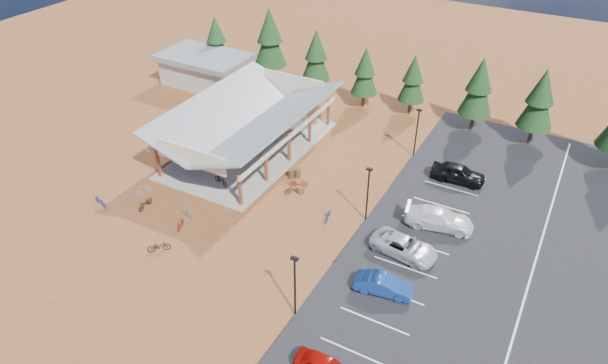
# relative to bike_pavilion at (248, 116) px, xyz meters

# --- Properties ---
(ground) EXTENTS (140.00, 140.00, 0.00)m
(ground) POSITION_rel_bike_pavilion_xyz_m (10.00, -7.00, -3.82)
(ground) COLOR brown
(ground) RESTS_ON ground
(asphalt_lot) EXTENTS (27.00, 44.00, 0.04)m
(asphalt_lot) POSITION_rel_bike_pavilion_xyz_m (28.50, -4.00, -3.80)
(asphalt_lot) COLOR black
(asphalt_lot) RESTS_ON ground
(concrete_pad) EXTENTS (10.60, 18.60, 0.10)m
(concrete_pad) POSITION_rel_bike_pavilion_xyz_m (0.00, 0.00, -3.77)
(concrete_pad) COLOR gray
(concrete_pad) RESTS_ON ground
(bike_pavilion) EXTENTS (11.65, 19.40, 4.97)m
(bike_pavilion) POSITION_rel_bike_pavilion_xyz_m (0.00, 0.00, 0.00)
(bike_pavilion) COLOR brown
(bike_pavilion) RESTS_ON concrete_pad
(outbuilding) EXTENTS (11.00, 7.00, 3.90)m
(outbuilding) POSITION_rel_bike_pavilion_xyz_m (-14.00, 11.00, -1.80)
(outbuilding) COLOR #ADA593
(outbuilding) RESTS_ON ground
(lamp_post_0) EXTENTS (0.50, 0.25, 5.14)m
(lamp_post_0) POSITION_rel_bike_pavilion_xyz_m (15.00, -17.00, -0.85)
(lamp_post_0) COLOR black
(lamp_post_0) RESTS_ON ground
(lamp_post_1) EXTENTS (0.50, 0.25, 5.14)m
(lamp_post_1) POSITION_rel_bike_pavilion_xyz_m (15.00, -5.00, -0.85)
(lamp_post_1) COLOR black
(lamp_post_1) RESTS_ON ground
(lamp_post_2) EXTENTS (0.50, 0.25, 5.14)m
(lamp_post_2) POSITION_rel_bike_pavilion_xyz_m (15.00, 7.00, -0.85)
(lamp_post_2) COLOR black
(lamp_post_2) RESTS_ON ground
(trash_bin_0) EXTENTS (0.60, 0.60, 0.90)m
(trash_bin_0) POSITION_rel_bike_pavilion_xyz_m (6.73, -2.10, -3.37)
(trash_bin_0) COLOR #453318
(trash_bin_0) RESTS_ON ground
(trash_bin_1) EXTENTS (0.60, 0.60, 0.90)m
(trash_bin_1) POSITION_rel_bike_pavilion_xyz_m (6.27, -2.54, -3.37)
(trash_bin_1) COLOR #453318
(trash_bin_1) RESTS_ON ground
(pine_0) EXTENTS (3.26, 3.26, 7.58)m
(pine_0) POSITION_rel_bike_pavilion_xyz_m (-14.81, 14.74, 0.81)
(pine_0) COLOR #382314
(pine_0) RESTS_ON ground
(pine_1) EXTENTS (4.06, 4.06, 9.47)m
(pine_1) POSITION_rel_bike_pavilion_xyz_m (-7.20, 15.62, 1.96)
(pine_1) COLOR #382314
(pine_1) RESTS_ON ground
(pine_2) EXTENTS (3.44, 3.44, 8.01)m
(pine_2) POSITION_rel_bike_pavilion_xyz_m (-0.52, 15.20, 1.07)
(pine_2) COLOR #382314
(pine_2) RESTS_ON ground
(pine_3) EXTENTS (3.08, 3.08, 7.18)m
(pine_3) POSITION_rel_bike_pavilion_xyz_m (6.01, 14.75, 0.55)
(pine_3) COLOR #382314
(pine_3) RESTS_ON ground
(pine_4) EXTENTS (3.00, 3.00, 6.99)m
(pine_4) POSITION_rel_bike_pavilion_xyz_m (11.38, 15.70, 0.44)
(pine_4) COLOR #382314
(pine_4) RESTS_ON ground
(pine_5) EXTENTS (3.53, 3.53, 8.21)m
(pine_5) POSITION_rel_bike_pavilion_xyz_m (18.63, 15.24, 1.19)
(pine_5) COLOR #382314
(pine_5) RESTS_ON ground
(pine_6) EXTENTS (3.53, 3.53, 8.23)m
(pine_6) POSITION_rel_bike_pavilion_xyz_m (24.69, 15.23, 1.20)
(pine_6) COLOR #382314
(pine_6) RESTS_ON ground
(bike_0) EXTENTS (1.79, 0.79, 0.91)m
(bike_0) POSITION_rel_bike_pavilion_xyz_m (-3.66, -6.08, -3.27)
(bike_0) COLOR black
(bike_0) RESTS_ON concrete_pad
(bike_1) EXTENTS (1.90, 0.84, 1.10)m
(bike_1) POSITION_rel_bike_pavilion_xyz_m (-2.05, -3.16, -3.17)
(bike_1) COLOR gray
(bike_1) RESTS_ON concrete_pad
(bike_2) EXTENTS (1.83, 0.69, 0.95)m
(bike_2) POSITION_rel_bike_pavilion_xyz_m (-2.99, 3.30, -3.25)
(bike_2) COLOR navy
(bike_2) RESTS_ON concrete_pad
(bike_3) EXTENTS (1.60, 0.66, 0.93)m
(bike_3) POSITION_rel_bike_pavilion_xyz_m (-1.94, 4.24, -3.26)
(bike_3) COLOR maroon
(bike_3) RESTS_ON concrete_pad
(bike_4) EXTENTS (1.97, 1.19, 0.98)m
(bike_4) POSITION_rel_bike_pavilion_xyz_m (1.27, -6.76, -3.23)
(bike_4) COLOR black
(bike_4) RESTS_ON concrete_pad
(bike_5) EXTENTS (1.89, 1.03, 1.09)m
(bike_5) POSITION_rel_bike_pavilion_xyz_m (1.41, -2.68, -3.18)
(bike_5) COLOR #919299
(bike_5) RESTS_ON concrete_pad
(bike_6) EXTENTS (1.79, 1.00, 0.89)m
(bike_6) POSITION_rel_bike_pavilion_xyz_m (0.78, 2.91, -3.28)
(bike_6) COLOR navy
(bike_6) RESTS_ON concrete_pad
(bike_7) EXTENTS (1.77, 0.74, 1.03)m
(bike_7) POSITION_rel_bike_pavilion_xyz_m (2.73, 7.68, -3.21)
(bike_7) COLOR maroon
(bike_7) RESTS_ON concrete_pad
(bike_8) EXTENTS (0.78, 1.83, 0.94)m
(bike_8) POSITION_rel_bike_pavilion_xyz_m (-2.41, -12.75, -3.36)
(bike_8) COLOR black
(bike_8) RESTS_ON ground
(bike_9) EXTENTS (1.08, 1.59, 0.93)m
(bike_9) POSITION_rel_bike_pavilion_xyz_m (-3.91, -11.30, -3.36)
(bike_9) COLOR gray
(bike_9) RESTS_ON ground
(bike_10) EXTENTS (1.85, 0.98, 0.92)m
(bike_10) POSITION_rel_bike_pavilion_xyz_m (-6.05, -14.43, -3.36)
(bike_10) COLOR #101A93
(bike_10) RESTS_ON ground
(bike_11) EXTENTS (0.95, 1.53, 0.89)m
(bike_11) POSITION_rel_bike_pavilion_xyz_m (2.10, -13.51, -3.38)
(bike_11) COLOR maroon
(bike_11) RESTS_ON ground
(bike_12) EXTENTS (1.74, 1.73, 0.96)m
(bike_12) POSITION_rel_bike_pavilion_xyz_m (2.48, -16.53, -3.35)
(bike_12) COLOR black
(bike_12) RESTS_ON ground
(bike_13) EXTENTS (1.53, 0.83, 0.89)m
(bike_13) POSITION_rel_bike_pavilion_xyz_m (1.69, -12.05, -3.38)
(bike_13) COLOR gray
(bike_13) RESTS_ON ground
(bike_14) EXTENTS (0.99, 1.86, 0.93)m
(bike_14) POSITION_rel_bike_pavilion_xyz_m (12.21, -6.47, -3.36)
(bike_14) COLOR navy
(bike_14) RESTS_ON ground
(bike_15) EXTENTS (1.76, 1.26, 1.04)m
(bike_15) POSITION_rel_bike_pavilion_xyz_m (7.67, -3.59, -3.30)
(bike_15) COLOR maroon
(bike_15) RESTS_ON ground
(bike_16) EXTENTS (1.81, 1.36, 0.91)m
(bike_16) POSITION_rel_bike_pavilion_xyz_m (7.89, -4.74, -3.37)
(bike_16) COLOR black
(bike_16) RESTS_ON ground
(car_1) EXTENTS (4.39, 2.17, 1.38)m
(car_1) POSITION_rel_bike_pavilion_xyz_m (19.50, -12.20, -3.09)
(car_1) COLOR navy
(car_1) RESTS_ON asphalt_lot
(car_2) EXTENTS (5.50, 3.02, 1.46)m
(car_2) POSITION_rel_bike_pavilion_xyz_m (19.32, -7.61, -3.05)
(car_2) COLOR #B0B4B9
(car_2) RESTS_ON asphalt_lot
(car_3) EXTENTS (5.95, 3.33, 1.63)m
(car_3) POSITION_rel_bike_pavilion_xyz_m (20.63, -2.98, -2.97)
(car_3) COLOR silver
(car_3) RESTS_ON asphalt_lot
(car_4) EXTENTS (5.04, 2.28, 1.68)m
(car_4) POSITION_rel_bike_pavilion_xyz_m (20.11, 4.53, -2.94)
(car_4) COLOR black
(car_4) RESTS_ON asphalt_lot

